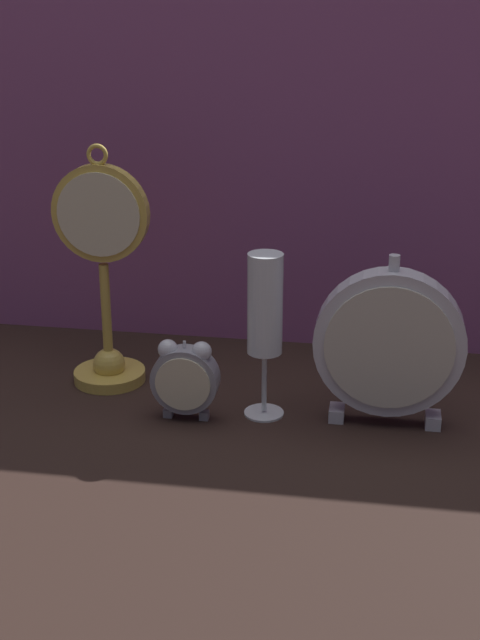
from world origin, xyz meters
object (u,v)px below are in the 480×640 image
mantel_clock_silver (389,344)px  alarm_clock_twin_bell (185,376)px  pocket_watch_on_stand (104,282)px  champagne_flute (265,314)px

mantel_clock_silver → alarm_clock_twin_bell: bearing=-173.6°
pocket_watch_on_stand → mantel_clock_silver: 0.41m
alarm_clock_twin_bell → champagne_flute: champagne_flute is taller
alarm_clock_twin_bell → champagne_flute: 0.13m
mantel_clock_silver → champagne_flute: size_ratio=1.03×
mantel_clock_silver → champagne_flute: 0.16m
pocket_watch_on_stand → alarm_clock_twin_bell: bearing=-36.0°
alarm_clock_twin_bell → mantel_clock_silver: bearing=6.4°
pocket_watch_on_stand → alarm_clock_twin_bell: pocket_watch_on_stand is taller
alarm_clock_twin_bell → mantel_clock_silver: mantel_clock_silver is taller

